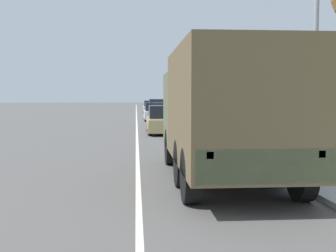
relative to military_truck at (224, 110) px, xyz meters
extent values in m
plane|color=#565451|center=(-2.12, 29.03, -1.76)|extent=(180.00, 180.00, 0.00)
cube|color=silver|center=(-2.12, 29.03, -1.76)|extent=(0.12, 120.00, 0.00)
cube|color=beige|center=(2.38, 29.03, -1.70)|extent=(1.80, 120.00, 0.12)
cube|color=olive|center=(6.78, 29.03, -1.75)|extent=(7.00, 120.00, 0.02)
cube|color=#545B3D|center=(0.00, 2.65, -0.08)|extent=(2.53, 1.96, 2.21)
cube|color=brown|center=(0.00, -0.86, 0.11)|extent=(2.53, 5.05, 2.59)
cube|color=#545B3D|center=(0.00, -3.34, -0.84)|extent=(2.41, 0.10, 0.60)
cube|color=red|center=(-0.95, -3.36, -0.64)|extent=(0.12, 0.06, 0.12)
cube|color=red|center=(0.95, -3.36, -0.64)|extent=(0.12, 0.06, 0.12)
cylinder|color=black|center=(-1.12, 2.55, -1.21)|extent=(0.30, 1.09, 1.09)
cylinder|color=black|center=(1.12, 2.55, -1.21)|extent=(0.30, 1.09, 1.09)
cylinder|color=black|center=(-1.12, -2.12, -1.21)|extent=(0.30, 1.09, 1.09)
cylinder|color=black|center=(1.12, -2.12, -1.21)|extent=(0.30, 1.09, 1.09)
cylinder|color=black|center=(-1.12, -0.61, -1.21)|extent=(0.30, 1.09, 1.09)
cylinder|color=black|center=(1.12, -0.61, -1.21)|extent=(0.30, 1.09, 1.09)
cube|color=tan|center=(-0.63, 13.23, -1.25)|extent=(1.80, 4.49, 0.67)
cube|color=black|center=(-0.63, 13.32, -0.56)|extent=(1.58, 2.02, 0.69)
cylinder|color=black|center=(-1.43, 14.67, -1.44)|extent=(0.20, 0.64, 0.64)
cylinder|color=black|center=(0.16, 14.67, -1.44)|extent=(0.20, 0.64, 0.64)
cylinder|color=black|center=(-1.43, 11.79, -1.44)|extent=(0.20, 0.64, 0.64)
cylinder|color=black|center=(0.16, 11.79, -1.44)|extent=(0.20, 0.64, 0.64)
cube|color=silver|center=(-0.58, 25.20, -1.26)|extent=(1.81, 4.08, 0.65)
cube|color=black|center=(-0.58, 25.28, -0.59)|extent=(1.59, 1.84, 0.68)
cylinder|color=black|center=(-1.38, 26.50, -1.44)|extent=(0.20, 0.64, 0.64)
cylinder|color=black|center=(0.23, 26.50, -1.44)|extent=(0.20, 0.64, 0.64)
cylinder|color=black|center=(-1.38, 23.89, -1.44)|extent=(0.20, 0.64, 0.64)
cylinder|color=black|center=(0.23, 23.89, -1.44)|extent=(0.20, 0.64, 0.64)
cube|color=silver|center=(0.04, 32.94, -1.19)|extent=(1.91, 4.66, 0.78)
cube|color=black|center=(0.04, 33.03, -0.41)|extent=(1.68, 2.09, 0.78)
cylinder|color=black|center=(-0.82, 34.43, -1.44)|extent=(0.20, 0.64, 0.64)
cylinder|color=black|center=(0.89, 34.43, -1.44)|extent=(0.20, 0.64, 0.64)
cylinder|color=black|center=(-0.82, 31.45, -1.44)|extent=(0.20, 0.64, 0.64)
cylinder|color=black|center=(0.89, 31.45, -1.44)|extent=(0.20, 0.64, 0.64)
cube|color=silver|center=(-0.37, 40.68, -1.26)|extent=(1.80, 4.49, 0.65)
cube|color=black|center=(-0.37, 40.77, -0.60)|extent=(1.59, 2.02, 0.67)
cylinder|color=black|center=(-1.17, 42.11, -1.44)|extent=(0.20, 0.64, 0.64)
cylinder|color=black|center=(0.43, 42.11, -1.44)|extent=(0.20, 0.64, 0.64)
cylinder|color=black|center=(-1.17, 39.24, -1.44)|extent=(0.20, 0.64, 0.64)
cylinder|color=black|center=(0.43, 39.24, -1.44)|extent=(0.20, 0.64, 0.64)
cylinder|color=black|center=(4.09, 2.72, -1.36)|extent=(0.24, 0.76, 0.76)
cylinder|color=gray|center=(2.63, 0.86, 2.47)|extent=(0.14, 0.14, 8.22)
camera|label=1|loc=(-2.16, -10.16, 0.34)|focal=45.00mm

